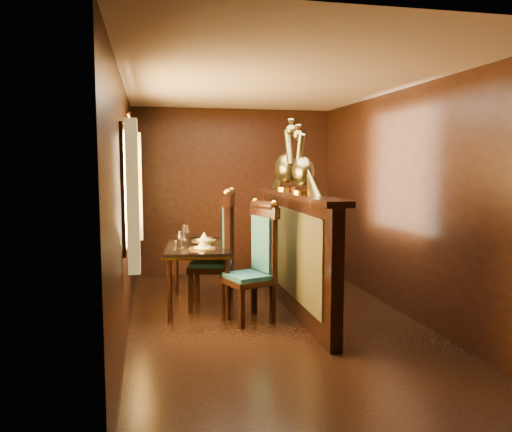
% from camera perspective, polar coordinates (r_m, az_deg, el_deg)
% --- Properties ---
extents(ground, '(5.00, 5.00, 0.00)m').
position_cam_1_polar(ground, '(5.43, 1.99, -12.01)').
color(ground, black).
rests_on(ground, ground).
extents(room_shell, '(3.04, 5.04, 2.52)m').
position_cam_1_polar(room_shell, '(5.16, 1.09, 4.93)').
color(room_shell, black).
rests_on(room_shell, ground).
extents(partition, '(0.26, 2.70, 1.36)m').
position_cam_1_polar(partition, '(5.62, 4.45, -3.91)').
color(partition, black).
rests_on(partition, ground).
extents(dining_table, '(0.89, 1.32, 0.93)m').
position_cam_1_polar(dining_table, '(5.89, -6.55, -3.96)').
color(dining_table, black).
rests_on(dining_table, ground).
extents(chair_left, '(0.60, 0.61, 1.30)m').
position_cam_1_polar(chair_left, '(5.36, 0.21, -4.76)').
color(chair_left, black).
rests_on(chair_left, ground).
extents(chair_right, '(0.62, 0.64, 1.40)m').
position_cam_1_polar(chair_right, '(5.81, -3.88, -3.42)').
color(chair_right, black).
rests_on(chair_right, ground).
extents(peacock_left, '(0.23, 0.62, 0.74)m').
position_cam_1_polar(peacock_left, '(5.29, 5.40, 6.55)').
color(peacock_left, '#174632').
rests_on(peacock_left, partition).
extents(peacock_right, '(0.26, 0.70, 0.83)m').
position_cam_1_polar(peacock_right, '(5.93, 3.45, 6.92)').
color(peacock_right, '#174632').
rests_on(peacock_right, partition).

